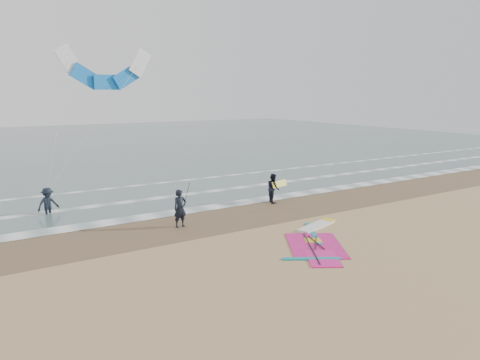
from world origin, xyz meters
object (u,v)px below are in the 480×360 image
person_wading (48,198)px  surf_kite (106,72)px  person_walking (273,188)px  person_standing (180,208)px  windsurf_rig (317,240)px

person_wading → surf_kite: (4.47, 3.36, 7.06)m
person_walking → surf_kite: bearing=62.4°
person_standing → person_walking: person_standing is taller
person_walking → person_wading: (-12.28, 4.27, 0.03)m
windsurf_rig → surf_kite: bearing=110.5°
person_wading → person_walking: bearing=-37.3°
person_standing → surf_kite: (-0.88, 9.34, 7.03)m
windsurf_rig → person_wading: bearing=131.7°
person_standing → person_wading: person_standing is taller
windsurf_rig → surf_kite: (-5.41, 14.46, 7.95)m
person_walking → person_wading: bearing=87.6°
windsurf_rig → surf_kite: 17.36m
person_walking → person_wading: 13.00m
windsurf_rig → person_walking: person_walking is taller
person_standing → surf_kite: 11.72m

